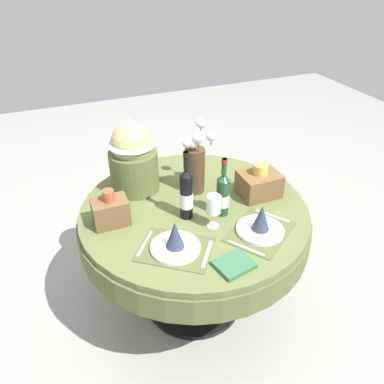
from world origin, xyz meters
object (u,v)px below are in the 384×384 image
wine_bottle_left (186,194)px  wine_glass_right (214,205)px  book_on_table (234,264)px  woven_basket_side_right (259,183)px  wine_bottle_centre (223,194)px  woven_basket_side_left (111,211)px  flower_vase (196,162)px  dining_table (194,225)px  gift_tub_back_left (133,153)px  place_setting_left (175,242)px  place_setting_right (261,224)px

wine_bottle_left → wine_glass_right: size_ratio=2.10×
book_on_table → woven_basket_side_right: size_ratio=0.75×
wine_bottle_centre → woven_basket_side_left: wine_bottle_centre is taller
flower_vase → book_on_table: bearing=-97.3°
flower_vase → book_on_table: (-0.08, -0.65, -0.18)m
dining_table → wine_glass_right: 0.32m
book_on_table → woven_basket_side_left: 0.69m
book_on_table → gift_tub_back_left: gift_tub_back_left is taller
wine_glass_right → wine_bottle_centre: bearing=42.3°
wine_bottle_left → woven_basket_side_left: (-0.38, 0.09, -0.07)m
wine_bottle_centre → gift_tub_back_left: bearing=130.7°
place_setting_left → wine_bottle_centre: size_ratio=1.29×
flower_vase → woven_basket_side_right: flower_vase is taller
woven_basket_side_right → dining_table: bearing=176.8°
wine_glass_right → woven_basket_side_left: size_ratio=0.91×
place_setting_right → flower_vase: flower_vase is taller
book_on_table → gift_tub_back_left: 0.87m
wine_glass_right → book_on_table: bearing=-96.6°
flower_vase → wine_bottle_left: flower_vase is taller
flower_vase → woven_basket_side_right: size_ratio=1.86×
wine_bottle_left → book_on_table: bearing=-82.0°
place_setting_left → wine_bottle_centre: (0.33, 0.18, 0.08)m
wine_bottle_centre → book_on_table: wine_bottle_centre is taller
woven_basket_side_right → book_on_table: bearing=-130.3°
wine_glass_right → woven_basket_side_right: bearing=25.1°
place_setting_left → wine_bottle_left: 0.29m
dining_table → place_setting_left: 0.40m
flower_vase → place_setting_right: bearing=-72.9°
dining_table → wine_bottle_left: wine_bottle_left is taller
place_setting_left → flower_vase: (0.29, 0.45, 0.14)m
dining_table → flower_vase: size_ratio=3.11×
flower_vase → woven_basket_side_right: (0.32, -0.18, -0.11)m
place_setting_right → wine_bottle_centre: size_ratio=1.29×
wine_bottle_left → place_setting_left: bearing=-122.9°
gift_tub_back_left → woven_basket_side_right: bearing=-27.6°
place_setting_right → wine_bottle_left: size_ratio=1.11×
dining_table → gift_tub_back_left: (-0.25, 0.31, 0.36)m
wine_bottle_left → wine_bottle_centre: wine_bottle_left is taller
place_setting_right → woven_basket_side_left: (-0.67, 0.36, 0.03)m
woven_basket_side_right → wine_glass_right: bearing=-154.9°
book_on_table → wine_bottle_left: bearing=86.5°
woven_basket_side_left → wine_glass_right: bearing=-25.0°
place_setting_right → wine_bottle_left: 0.41m
woven_basket_side_right → gift_tub_back_left: bearing=152.4°
wine_bottle_left → place_setting_right: bearing=-41.7°
wine_glass_right → gift_tub_back_left: bearing=118.3°
dining_table → woven_basket_side_left: bearing=176.2°
place_setting_left → flower_vase: bearing=57.1°
dining_table → flower_vase: flower_vase is taller
dining_table → woven_basket_side_right: bearing=-3.2°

